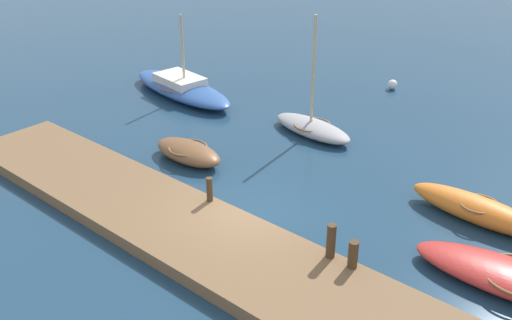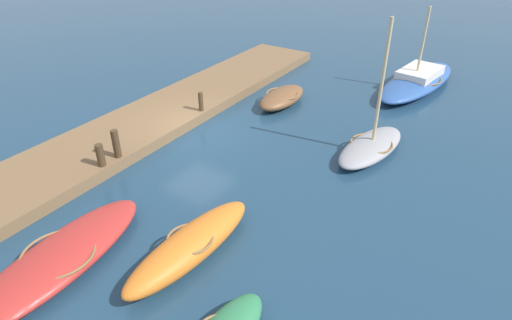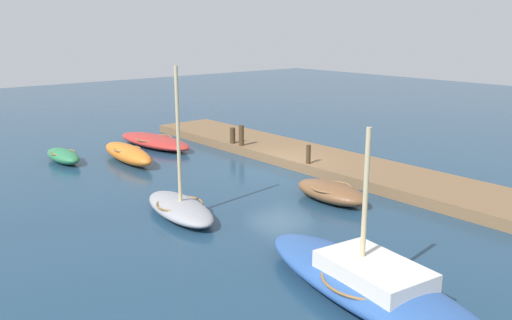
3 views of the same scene
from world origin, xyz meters
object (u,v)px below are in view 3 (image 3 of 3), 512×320
object	(u,v)px
rowboat_grey	(180,207)
dinghy_green	(63,156)
rowboat_brown	(331,192)
mooring_post_mid_east	(233,135)
mooring_post_west	(308,154)
motorboat_red	(154,141)
mooring_post_mid_west	(241,135)
rowboat_orange	(128,153)
sailboat_blue	(370,283)

from	to	relation	value
rowboat_grey	dinghy_green	size ratio (longest dim) A/B	1.74
rowboat_brown	dinghy_green	bearing A→B (deg)	24.60
rowboat_grey	mooring_post_mid_east	world-z (taller)	rowboat_grey
dinghy_green	mooring_post_west	distance (m)	11.41
rowboat_brown	motorboat_red	world-z (taller)	rowboat_brown
dinghy_green	mooring_post_mid_west	distance (m)	8.47
rowboat_orange	mooring_post_mid_east	world-z (taller)	mooring_post_mid_east
mooring_post_west	rowboat_orange	bearing A→B (deg)	36.90
dinghy_green	mooring_post_mid_east	xyz separation A→B (m)	(-3.29, -7.44, 0.50)
rowboat_grey	mooring_post_mid_east	distance (m)	9.64
mooring_post_west	dinghy_green	bearing A→B (deg)	40.78
rowboat_brown	dinghy_green	size ratio (longest dim) A/B	1.09
dinghy_green	mooring_post_mid_west	size ratio (longest dim) A/B	2.79
sailboat_blue	rowboat_brown	bearing A→B (deg)	-33.09
rowboat_grey	mooring_post_west	world-z (taller)	rowboat_grey
rowboat_orange	mooring_post_mid_west	xyz separation A→B (m)	(-2.14, -5.09, 0.53)
rowboat_brown	sailboat_blue	xyz separation A→B (m)	(-5.43, 4.71, 0.07)
rowboat_brown	motorboat_red	distance (m)	12.15
rowboat_orange	rowboat_grey	distance (m)	8.13
rowboat_brown	mooring_post_mid_east	size ratio (longest dim) A/B	3.92
rowboat_brown	mooring_post_west	xyz separation A→B (m)	(3.26, -2.12, 0.47)
motorboat_red	mooring_post_mid_east	world-z (taller)	mooring_post_mid_east
mooring_post_mid_west	dinghy_green	bearing A→B (deg)	61.77
mooring_post_west	mooring_post_mid_west	size ratio (longest dim) A/B	0.80
rowboat_brown	mooring_post_mid_west	xyz separation A→B (m)	(7.89, -2.12, 0.57)
sailboat_blue	mooring_post_mid_west	world-z (taller)	sailboat_blue
dinghy_green	motorboat_red	world-z (taller)	dinghy_green
sailboat_blue	mooring_post_mid_west	distance (m)	14.98
rowboat_orange	rowboat_brown	bearing A→B (deg)	-160.37
rowboat_brown	mooring_post_west	size ratio (longest dim) A/B	3.79
dinghy_green	mooring_post_mid_west	bearing A→B (deg)	-119.20
motorboat_red	mooring_post_mid_west	world-z (taller)	mooring_post_mid_west
dinghy_green	sailboat_blue	bearing A→B (deg)	-178.93
rowboat_brown	sailboat_blue	world-z (taller)	sailboat_blue
mooring_post_mid_east	mooring_post_west	bearing A→B (deg)	180.00
motorboat_red	mooring_post_west	bearing A→B (deg)	-169.95
mooring_post_west	motorboat_red	bearing A→B (deg)	15.69
mooring_post_mid_west	rowboat_orange	bearing A→B (deg)	67.16
mooring_post_west	mooring_post_mid_east	size ratio (longest dim) A/B	1.04
sailboat_blue	dinghy_green	world-z (taller)	sailboat_blue
rowboat_orange	rowboat_grey	bearing A→B (deg)	168.27
rowboat_orange	sailboat_blue	bearing A→B (deg)	176.74
rowboat_brown	dinghy_green	xyz separation A→B (m)	(11.89, 5.32, -0.04)
rowboat_orange	mooring_post_mid_west	world-z (taller)	mooring_post_mid_west
dinghy_green	rowboat_grey	bearing A→B (deg)	-179.40
dinghy_green	mooring_post_mid_east	world-z (taller)	mooring_post_mid_east
rowboat_orange	dinghy_green	size ratio (longest dim) A/B	1.58
mooring_post_mid_west	rowboat_brown	bearing A→B (deg)	164.96
mooring_post_mid_west	mooring_post_mid_east	distance (m)	0.72
rowboat_grey	sailboat_blue	world-z (taller)	rowboat_grey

